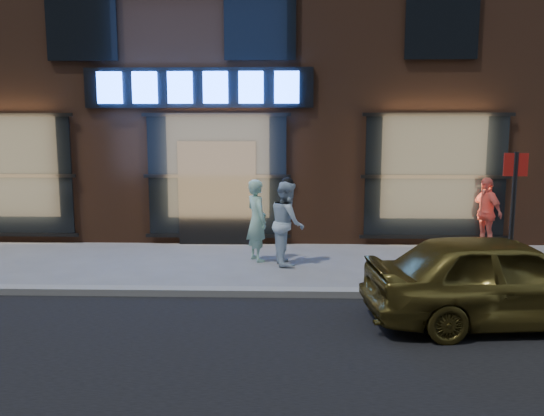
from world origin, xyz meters
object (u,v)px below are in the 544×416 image
(man_cap, at_px, (287,223))
(passerby, at_px, (485,213))
(man_bowtie, at_px, (257,220))
(sign_post, at_px, (513,209))
(gold_sedan, at_px, (502,279))

(man_cap, height_order, passerby, man_cap)
(passerby, bearing_deg, man_bowtie, -97.58)
(passerby, distance_m, sign_post, 3.52)
(passerby, bearing_deg, man_cap, -92.59)
(passerby, xyz_separation_m, gold_sedan, (-1.53, -4.82, -0.17))
(man_cap, relative_size, sign_post, 0.72)
(man_bowtie, bearing_deg, sign_post, -144.86)
(gold_sedan, relative_size, sign_post, 1.61)
(sign_post, bearing_deg, gold_sedan, -108.98)
(man_bowtie, relative_size, passerby, 1.04)
(passerby, relative_size, sign_post, 0.70)
(gold_sedan, bearing_deg, sign_post, -31.05)
(gold_sedan, bearing_deg, passerby, -22.79)
(man_bowtie, height_order, man_cap, same)
(man_bowtie, relative_size, gold_sedan, 0.45)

